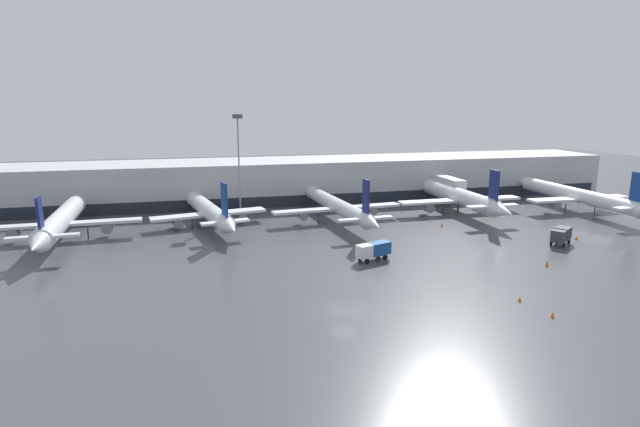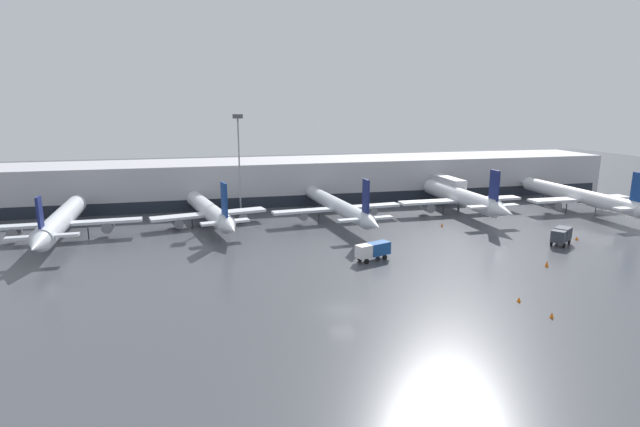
% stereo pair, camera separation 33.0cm
% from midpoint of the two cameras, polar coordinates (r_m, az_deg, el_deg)
% --- Properties ---
extents(ground_plane, '(320.00, 320.00, 0.00)m').
position_cam_midpoint_polar(ground_plane, '(53.52, 2.71, -10.99)').
color(ground_plane, '#424449').
extents(terminal_building, '(160.00, 27.35, 9.00)m').
position_cam_midpoint_polar(terminal_building, '(111.22, -6.03, 3.75)').
color(terminal_building, '#B2B2B7').
rests_on(terminal_building, ground_plane).
extents(parked_jet_1, '(20.40, 32.14, 9.25)m').
position_cam_midpoint_polar(parked_jet_1, '(90.32, -12.40, 0.24)').
color(parked_jet_1, silver).
rests_on(parked_jet_1, ground_plane).
extents(parked_jet_2, '(25.39, 33.45, 9.95)m').
position_cam_midpoint_polar(parked_jet_2, '(101.87, 15.91, 1.77)').
color(parked_jet_2, silver).
rests_on(parked_jet_2, ground_plane).
extents(parked_jet_3, '(21.69, 38.06, 9.68)m').
position_cam_midpoint_polar(parked_jet_3, '(111.85, 27.64, 1.75)').
color(parked_jet_3, white).
rests_on(parked_jet_3, ground_plane).
extents(parked_jet_4, '(24.45, 35.24, 9.62)m').
position_cam_midpoint_polar(parked_jet_4, '(91.01, 2.14, 0.86)').
color(parked_jet_4, silver).
rests_on(parked_jet_4, ground_plane).
extents(parked_jet_5, '(24.19, 34.58, 9.08)m').
position_cam_midpoint_polar(parked_jet_5, '(88.64, -27.38, -0.72)').
color(parked_jet_5, silver).
rests_on(parked_jet_5, ground_plane).
extents(service_truck_0, '(5.40, 3.26, 2.44)m').
position_cam_midpoint_polar(service_truck_0, '(69.42, 6.22, -4.14)').
color(service_truck_0, '#19478C').
rests_on(service_truck_0, ground_plane).
extents(service_truck_1, '(4.59, 4.05, 2.60)m').
position_cam_midpoint_polar(service_truck_1, '(85.04, 25.97, -2.20)').
color(service_truck_1, '#2D333D').
rests_on(service_truck_1, ground_plane).
extents(traffic_cone_0, '(0.45, 0.45, 0.56)m').
position_cam_midpoint_polar(traffic_cone_0, '(59.70, 21.94, -9.09)').
color(traffic_cone_0, orange).
rests_on(traffic_cone_0, ground_plane).
extents(traffic_cone_1, '(0.50, 0.50, 0.57)m').
position_cam_midpoint_polar(traffic_cone_1, '(89.48, 27.39, -2.52)').
color(traffic_cone_1, orange).
rests_on(traffic_cone_1, ground_plane).
extents(traffic_cone_2, '(0.52, 0.52, 0.76)m').
position_cam_midpoint_polar(traffic_cone_2, '(73.46, 24.62, -5.23)').
color(traffic_cone_2, orange).
rests_on(traffic_cone_2, ground_plane).
extents(traffic_cone_3, '(0.42, 0.42, 0.61)m').
position_cam_midpoint_polar(traffic_cone_3, '(56.83, 25.13, -10.45)').
color(traffic_cone_3, orange).
rests_on(traffic_cone_3, ground_plane).
extents(traffic_cone_4, '(0.41, 0.41, 0.73)m').
position_cam_midpoint_polar(traffic_cone_4, '(90.53, 13.87, -1.24)').
color(traffic_cone_4, orange).
rests_on(traffic_cone_4, ground_plane).
extents(apron_light_mast_4, '(1.80, 1.80, 19.28)m').
position_cam_midpoint_polar(apron_light_mast_4, '(97.00, -9.23, 8.69)').
color(apron_light_mast_4, gray).
rests_on(apron_light_mast_4, ground_plane).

